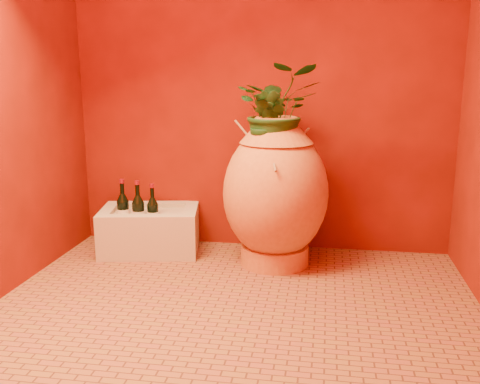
% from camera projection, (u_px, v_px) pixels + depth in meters
% --- Properties ---
extents(floor, '(2.50, 2.50, 0.00)m').
position_uv_depth(floor, '(235.00, 305.00, 2.76)').
color(floor, brown).
rests_on(floor, ground).
extents(wall_back, '(2.50, 0.02, 2.50)m').
position_uv_depth(wall_back, '(262.00, 60.00, 3.44)').
color(wall_back, '#5A0F05').
rests_on(wall_back, ground).
extents(amphora, '(0.82, 0.82, 0.92)m').
position_uv_depth(amphora, '(275.00, 192.00, 3.26)').
color(amphora, '#C47937').
rests_on(amphora, floor).
extents(stone_basin, '(0.70, 0.54, 0.29)m').
position_uv_depth(stone_basin, '(150.00, 231.00, 3.56)').
color(stone_basin, '#C0B79F').
rests_on(stone_basin, floor).
extents(wine_bottle_a, '(0.08, 0.08, 0.33)m').
position_uv_depth(wine_bottle_a, '(123.00, 211.00, 3.51)').
color(wine_bottle_a, black).
rests_on(wine_bottle_a, stone_basin).
extents(wine_bottle_b, '(0.08, 0.08, 0.33)m').
position_uv_depth(wine_bottle_b, '(138.00, 213.00, 3.46)').
color(wine_bottle_b, black).
rests_on(wine_bottle_b, stone_basin).
extents(wine_bottle_c, '(0.08, 0.08, 0.31)m').
position_uv_depth(wine_bottle_c, '(153.00, 214.00, 3.48)').
color(wine_bottle_c, black).
rests_on(wine_bottle_c, stone_basin).
extents(wall_tap, '(0.08, 0.16, 0.18)m').
position_uv_depth(wall_tap, '(273.00, 111.00, 3.41)').
color(wall_tap, '#AE8828').
rests_on(wall_tap, wall_back).
extents(plant_main, '(0.56, 0.51, 0.54)m').
position_uv_depth(plant_main, '(278.00, 110.00, 3.15)').
color(plant_main, '#163F19').
rests_on(plant_main, amphora).
extents(plant_side, '(0.27, 0.26, 0.39)m').
position_uv_depth(plant_side, '(268.00, 124.00, 3.09)').
color(plant_side, '#163F19').
rests_on(plant_side, amphora).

